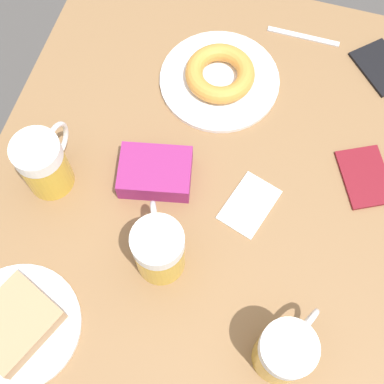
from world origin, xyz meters
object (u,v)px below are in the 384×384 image
Objects in this scene: beer_mug_left at (285,351)px; napkin_folded at (249,205)px; plate_with_cake at (16,325)px; fork at (303,37)px; passport_far_edge at (382,67)px; beer_mug_center at (159,249)px; beer_mug_right at (44,163)px; passport_near_edge at (365,177)px; plate_with_donut at (220,76)px; blue_pouch at (155,172)px.

beer_mug_left is 0.29m from napkin_folded.
napkin_folded is (-0.33, -0.33, -0.02)m from plate_with_cake.
passport_far_edge is (-0.18, 0.04, 0.00)m from fork.
beer_mug_center is 0.88× the size of passport_far_edge.
beer_mug_right is 0.73m from passport_far_edge.
beer_mug_center is at bearing 58.77° from passport_far_edge.
beer_mug_center is 0.99× the size of napkin_folded.
beer_mug_left is 1.00× the size of beer_mug_center.
beer_mug_left is 0.39m from passport_near_edge.
beer_mug_right is 0.90× the size of passport_far_edge.
beer_mug_right is at bearing -79.88° from plate_with_cake.
napkin_folded is at bearing 63.06° from passport_far_edge.
beer_mug_right is 0.39m from napkin_folded.
plate_with_cake is 1.45× the size of passport_near_edge.
beer_mug_left is at bearing 113.89° from napkin_folded.
beer_mug_left reaches higher than passport_near_edge.
beer_mug_center is 0.27m from beer_mug_right.
plate_with_donut is 1.58× the size of fork.
beer_mug_right is 0.88× the size of blue_pouch.
passport_far_edge is at bearing -142.73° from beer_mug_right.
fork is at bearing -130.11° from beer_mug_right.
plate_with_donut is 1.67× the size of passport_far_edge.
napkin_folded is at bearing 116.39° from plate_with_donut.
plate_with_cake reaches higher than passport_near_edge.
beer_mug_left is (-0.45, -0.08, 0.05)m from plate_with_cake.
beer_mug_center reaches higher than plate_with_cake.
beer_mug_left is 0.69m from fork.
passport_far_edge is at bearing -135.32° from blue_pouch.
napkin_folded is 0.19m from blue_pouch.
beer_mug_center is at bearing 39.12° from passport_near_edge.
plate_with_donut is 1.87× the size of napkin_folded.
plate_with_donut is at bearing 21.74° from passport_far_edge.
blue_pouch is at bearing -163.07° from beer_mug_right.
fork is 0.18m from passport_far_edge.
blue_pouch is at bearing 63.48° from fork.
fork is (-0.40, -0.48, -0.07)m from beer_mug_right.
passport_far_edge reaches higher than fork.
beer_mug_center is at bearing 158.71° from beer_mug_right.
beer_mug_center reaches higher than plate_with_donut.
beer_mug_right is 0.63m from fork.
beer_mug_left is at bearing 76.58° from passport_near_edge.
plate_with_donut is at bearing -63.61° from napkin_folded.
beer_mug_left is at bearing 157.63° from beer_mug_right.
passport_far_edge is (-0.08, -0.65, -0.06)m from beer_mug_left.
napkin_folded is 0.24m from passport_near_edge.
passport_near_edge is at bearing -140.88° from beer_mug_center.
passport_near_edge is 0.41m from blue_pouch.
fork is (-0.15, -0.17, -0.02)m from plate_with_donut.
plate_with_cake is 1.64× the size of beer_mug_left.
passport_far_edge is at bearing -121.23° from beer_mug_center.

